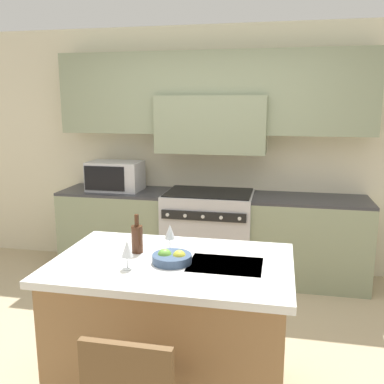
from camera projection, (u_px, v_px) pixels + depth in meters
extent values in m
plane|color=tan|center=(170.00, 362.00, 3.15)|extent=(10.00, 10.00, 0.00)
cube|color=beige|center=(214.00, 150.00, 4.83)|extent=(10.00, 0.06, 2.70)
cube|color=gray|center=(212.00, 93.00, 4.51)|extent=(3.32, 0.34, 0.85)
cube|color=gray|center=(211.00, 125.00, 4.55)|extent=(1.17, 0.40, 0.60)
cube|color=gray|center=(117.00, 230.00, 4.91)|extent=(1.19, 0.62, 0.89)
cube|color=#333338|center=(116.00, 191.00, 4.81)|extent=(1.19, 0.62, 0.03)
cube|color=gray|center=(309.00, 242.00, 4.48)|extent=(1.19, 0.62, 0.89)
cube|color=#333338|center=(311.00, 200.00, 4.39)|extent=(1.19, 0.62, 0.03)
cube|color=#B7B7BC|center=(209.00, 235.00, 4.67)|extent=(0.94, 0.66, 0.93)
cube|color=black|center=(209.00, 192.00, 4.57)|extent=(0.90, 0.61, 0.01)
cube|color=black|center=(203.00, 216.00, 4.28)|extent=(0.86, 0.02, 0.09)
cylinder|color=silver|center=(168.00, 215.00, 4.34)|extent=(0.04, 0.02, 0.04)
cylinder|color=silver|center=(185.00, 216.00, 4.31)|extent=(0.04, 0.02, 0.04)
cylinder|color=silver|center=(203.00, 217.00, 4.27)|extent=(0.04, 0.02, 0.04)
cylinder|color=silver|center=(221.00, 218.00, 4.23)|extent=(0.04, 0.02, 0.04)
cylinder|color=silver|center=(240.00, 219.00, 4.20)|extent=(0.04, 0.02, 0.04)
cube|color=#B7B7BC|center=(115.00, 176.00, 4.78)|extent=(0.58, 0.37, 0.32)
cube|color=black|center=(104.00, 179.00, 4.60)|extent=(0.46, 0.01, 0.26)
cube|color=olive|center=(173.00, 333.00, 2.72)|extent=(1.37, 0.87, 0.88)
cube|color=white|center=(172.00, 264.00, 2.62)|extent=(1.46, 0.95, 0.04)
cube|color=#2D2D30|center=(225.00, 265.00, 2.56)|extent=(0.44, 0.32, 0.01)
cylinder|color=#B2B2B7|center=(229.00, 254.00, 2.74)|extent=(0.02, 0.02, 0.00)
cylinder|color=#422314|center=(137.00, 239.00, 2.74)|extent=(0.07, 0.07, 0.18)
cylinder|color=#422314|center=(137.00, 220.00, 2.72)|extent=(0.03, 0.03, 0.08)
cylinder|color=white|center=(128.00, 268.00, 2.48)|extent=(0.06, 0.06, 0.01)
cylinder|color=white|center=(128.00, 262.00, 2.48)|extent=(0.01, 0.01, 0.07)
cone|color=white|center=(127.00, 249.00, 2.46)|extent=(0.07, 0.07, 0.10)
cylinder|color=white|center=(170.00, 249.00, 2.81)|extent=(0.06, 0.06, 0.01)
cylinder|color=white|center=(170.00, 244.00, 2.80)|extent=(0.01, 0.01, 0.07)
cone|color=white|center=(170.00, 232.00, 2.79)|extent=(0.07, 0.07, 0.10)
cylinder|color=#384C6B|center=(172.00, 259.00, 2.58)|extent=(0.24, 0.24, 0.05)
sphere|color=#66A83D|center=(165.00, 256.00, 2.59)|extent=(0.09, 0.09, 0.09)
sphere|color=gold|center=(179.00, 257.00, 2.57)|extent=(0.08, 0.08, 0.08)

